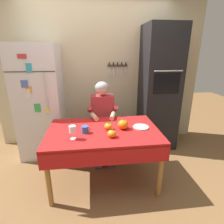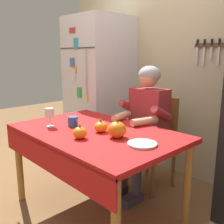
# 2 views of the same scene
# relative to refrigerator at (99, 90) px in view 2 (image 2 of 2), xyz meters

# --- Properties ---
(ground_plane) EXTENTS (10.00, 10.00, 0.00)m
(ground_plane) POSITION_rel_refrigerator_xyz_m (0.95, -0.96, -0.90)
(ground_plane) COLOR brown
(ground_plane) RESTS_ON ground
(back_wall_assembly) EXTENTS (3.70, 0.13, 2.60)m
(back_wall_assembly) POSITION_rel_refrigerator_xyz_m (1.00, 0.39, 0.40)
(back_wall_assembly) COLOR #BCAD89
(back_wall_assembly) RESTS_ON ground
(refrigerator) EXTENTS (0.68, 0.71, 1.80)m
(refrigerator) POSITION_rel_refrigerator_xyz_m (0.00, 0.00, 0.00)
(refrigerator) COLOR silver
(refrigerator) RESTS_ON ground
(dining_table) EXTENTS (1.40, 0.90, 0.74)m
(dining_table) POSITION_rel_refrigerator_xyz_m (0.95, -0.88, -0.24)
(dining_table) COLOR #9E6B33
(dining_table) RESTS_ON ground
(chair_behind_person) EXTENTS (0.40, 0.40, 0.93)m
(chair_behind_person) POSITION_rel_refrigerator_xyz_m (0.98, -0.09, -0.39)
(chair_behind_person) COLOR brown
(chair_behind_person) RESTS_ON ground
(seated_person) EXTENTS (0.47, 0.55, 1.25)m
(seated_person) POSITION_rel_refrigerator_xyz_m (0.98, -0.28, -0.16)
(seated_person) COLOR #38384C
(seated_person) RESTS_ON ground
(coffee_mug) EXTENTS (0.11, 0.09, 0.09)m
(coffee_mug) POSITION_rel_refrigerator_xyz_m (0.72, -0.92, -0.12)
(coffee_mug) COLOR #2D569E
(coffee_mug) RESTS_ON dining_table
(wine_glass) EXTENTS (0.08, 0.08, 0.16)m
(wine_glass) POSITION_rel_refrigerator_xyz_m (0.59, -1.07, -0.05)
(wine_glass) COLOR white
(wine_glass) RESTS_ON dining_table
(pumpkin_large) EXTENTS (0.14, 0.14, 0.14)m
(pumpkin_large) POSITION_rel_refrigerator_xyz_m (1.20, -0.86, -0.10)
(pumpkin_large) COLOR orange
(pumpkin_large) RESTS_ON dining_table
(pumpkin_medium) EXTENTS (0.11, 0.11, 0.11)m
(pumpkin_medium) POSITION_rel_refrigerator_xyz_m (1.02, -0.86, -0.12)
(pumpkin_medium) COLOR orange
(pumpkin_medium) RESTS_ON dining_table
(pumpkin_small) EXTENTS (0.10, 0.10, 0.11)m
(pumpkin_small) POSITION_rel_refrigerator_xyz_m (1.03, -1.08, -0.12)
(pumpkin_small) COLOR orange
(pumpkin_small) RESTS_ON dining_table
(serving_tray) EXTENTS (0.21, 0.21, 0.02)m
(serving_tray) POSITION_rel_refrigerator_xyz_m (1.44, -0.86, -0.15)
(serving_tray) COLOR #B7B2A8
(serving_tray) RESTS_ON dining_table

